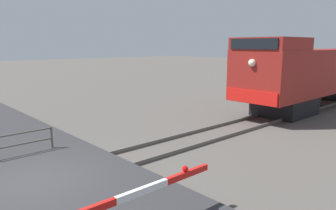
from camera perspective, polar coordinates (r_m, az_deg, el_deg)
name	(u,v)px	position (r m, az deg, el deg)	size (l,w,h in m)	color
ground_plane	(33,186)	(9.95, -22.92, -13.18)	(160.00, 160.00, 0.00)	#514C47
rail_track_left	(24,176)	(10.55, -24.27, -11.45)	(0.08, 80.00, 0.15)	#59544C
rail_track_right	(43,192)	(9.29, -21.43, -14.27)	(0.08, 80.00, 0.15)	#59544C
road_surface	(33,183)	(9.91, -22.95, -12.75)	(36.00, 5.77, 0.16)	#2D2D30
locomotive	(317,72)	(22.53, 25.08, 5.31)	(3.03, 15.42, 4.25)	black
guard_railing	(21,142)	(12.15, -24.80, -5.96)	(0.08, 2.25, 0.95)	#4C4742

